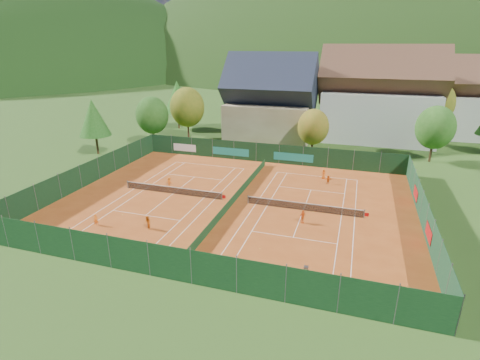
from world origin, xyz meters
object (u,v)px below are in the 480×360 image
(chalet, at_px, (270,105))
(player_left_near, at_px, (96,220))
(hotel_block_b, at_px, (454,102))
(hotel_block_a, at_px, (379,101))
(player_right_far_a, at_px, (324,174))
(player_right_far_b, at_px, (328,180))
(player_left_mid, at_px, (148,223))
(player_left_far, at_px, (169,182))
(player_right_near, at_px, (303,216))
(ball_hopper, at_px, (306,268))

(chalet, relative_size, player_left_near, 13.77)
(hotel_block_b, bearing_deg, hotel_block_a, -150.26)
(chalet, bearing_deg, player_right_far_a, -57.48)
(player_right_far_a, height_order, player_right_far_b, player_right_far_a)
(player_left_mid, distance_m, player_right_far_a, 25.27)
(player_right_far_a, bearing_deg, player_left_mid, 25.88)
(chalet, xyz_separation_m, player_left_far, (-6.55, -27.96, -5.98))
(chalet, xyz_separation_m, player_right_far_b, (12.82, -20.71, -6.03))
(player_left_far, height_order, player_right_near, player_right_near)
(chalet, bearing_deg, player_left_far, -103.18)
(player_left_near, xyz_separation_m, player_left_mid, (5.48, 0.79, 0.13))
(chalet, distance_m, hotel_block_a, 19.94)
(player_left_mid, bearing_deg, player_right_far_a, 90.46)
(player_left_near, bearing_deg, chalet, 34.85)
(player_left_mid, relative_size, player_right_far_a, 1.06)
(player_right_near, distance_m, player_right_far_a, 14.19)
(hotel_block_b, bearing_deg, player_left_mid, -124.18)
(player_right_far_b, bearing_deg, player_right_near, 62.81)
(ball_hopper, height_order, player_right_far_a, player_right_far_a)
(ball_hopper, xyz_separation_m, player_left_mid, (-16.08, 2.94, 0.16))
(chalet, bearing_deg, hotel_block_b, 22.99)
(ball_hopper, xyz_separation_m, player_right_far_a, (-0.97, 23.18, 0.12))
(player_left_mid, distance_m, player_right_near, 15.65)
(player_left_near, distance_m, player_right_near, 21.06)
(player_left_far, distance_m, player_right_far_a, 20.69)
(player_left_mid, distance_m, player_right_far_b, 24.33)
(ball_hopper, relative_size, player_left_far, 0.62)
(hotel_block_b, xyz_separation_m, ball_hopper, (-19.99, -56.07, -6.06))
(player_left_near, relative_size, player_left_far, 0.91)
(player_left_far, bearing_deg, player_right_near, 161.15)
(hotel_block_a, distance_m, ball_hopper, 48.92)
(player_right_far_b, bearing_deg, player_left_near, 21.53)
(hotel_block_a, distance_m, player_right_far_a, 26.70)
(chalet, height_order, player_right_far_a, chalet)
(chalet, bearing_deg, player_right_near, -71.05)
(player_left_mid, height_order, player_left_far, player_left_mid)
(hotel_block_b, distance_m, player_right_far_a, 39.45)
(hotel_block_a, bearing_deg, player_right_near, -101.08)
(chalet, height_order, hotel_block_a, hotel_block_a)
(player_right_near, bearing_deg, hotel_block_a, 25.71)
(ball_hopper, distance_m, player_left_near, 21.67)
(player_right_near, bearing_deg, player_left_mid, 149.63)
(player_left_mid, bearing_deg, hotel_block_b, 93.02)
(player_right_far_b, bearing_deg, player_left_mid, 28.79)
(chalet, relative_size, player_right_far_a, 11.97)
(ball_hopper, distance_m, player_left_mid, 16.35)
(player_right_far_a, bearing_deg, player_left_near, 18.23)
(player_left_mid, relative_size, player_left_far, 1.11)
(player_left_mid, distance_m, player_left_far, 11.69)
(player_right_far_a, distance_m, player_right_far_b, 1.99)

